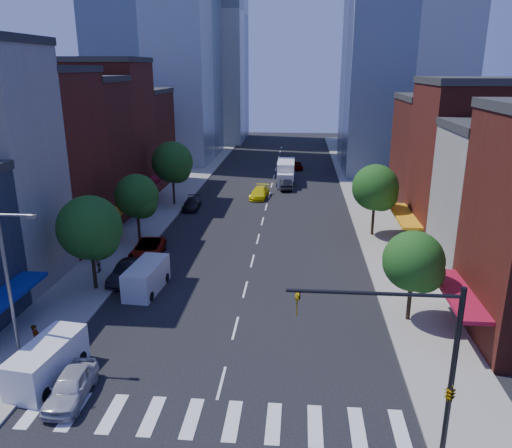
% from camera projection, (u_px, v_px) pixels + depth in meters
% --- Properties ---
extents(ground, '(220.00, 220.00, 0.00)m').
position_uv_depth(ground, '(221.00, 383.00, 27.15)').
color(ground, black).
rests_on(ground, ground).
extents(sidewalk_left, '(5.00, 120.00, 0.15)m').
position_uv_depth(sidewalk_left, '(174.00, 196.00, 66.18)').
color(sidewalk_left, gray).
rests_on(sidewalk_left, ground).
extents(sidewalk_right, '(5.00, 120.00, 0.15)m').
position_uv_depth(sidewalk_right, '(365.00, 200.00, 64.11)').
color(sidewalk_right, gray).
rests_on(sidewalk_right, ground).
extents(crosswalk, '(19.00, 3.00, 0.01)m').
position_uv_depth(crosswalk, '(212.00, 420.00, 24.30)').
color(crosswalk, silver).
rests_on(crosswalk, ground).
extents(bldg_left_2, '(12.00, 9.00, 16.00)m').
position_uv_depth(bldg_left_2, '(28.00, 163.00, 45.98)').
color(bldg_left_2, '#571B14').
rests_on(bldg_left_2, ground).
extents(bldg_left_3, '(12.00, 8.00, 15.00)m').
position_uv_depth(bldg_left_3, '(70.00, 153.00, 54.21)').
color(bldg_left_3, '#511B14').
rests_on(bldg_left_3, ground).
extents(bldg_left_4, '(12.00, 9.00, 17.00)m').
position_uv_depth(bldg_left_4, '(99.00, 134.00, 61.99)').
color(bldg_left_4, '#571B14').
rests_on(bldg_left_4, ground).
extents(bldg_left_5, '(12.00, 10.00, 13.00)m').
position_uv_depth(bldg_left_5, '(126.00, 140.00, 71.61)').
color(bldg_left_5, '#511B14').
rests_on(bldg_left_5, ground).
extents(bldg_right_2, '(12.00, 10.00, 15.00)m').
position_uv_depth(bldg_right_2, '(485.00, 169.00, 45.97)').
color(bldg_right_2, '#571B14').
rests_on(bldg_right_2, ground).
extents(bldg_right_3, '(12.00, 10.00, 13.00)m').
position_uv_depth(bldg_right_3, '(452.00, 160.00, 55.77)').
color(bldg_right_3, '#511B14').
rests_on(bldg_right_3, ground).
extents(tower_far_w, '(18.00, 18.00, 56.00)m').
position_uv_depth(tower_far_w, '(204.00, 13.00, 110.54)').
color(tower_far_w, '#9EA5AD').
rests_on(tower_far_w, ground).
extents(traffic_signal, '(7.24, 2.24, 8.00)m').
position_uv_depth(traffic_signal, '(439.00, 375.00, 20.80)').
color(traffic_signal, black).
rests_on(traffic_signal, sidewalk_right).
extents(streetlight, '(2.25, 0.25, 9.00)m').
position_uv_depth(streetlight, '(11.00, 279.00, 27.50)').
color(streetlight, slate).
rests_on(streetlight, sidewalk_left).
extents(tree_left_near, '(4.80, 4.80, 7.30)m').
position_uv_depth(tree_left_near, '(91.00, 230.00, 37.01)').
color(tree_left_near, black).
rests_on(tree_left_near, sidewalk_left).
extents(tree_left_mid, '(4.20, 4.20, 6.65)m').
position_uv_depth(tree_left_mid, '(138.00, 198.00, 47.57)').
color(tree_left_mid, black).
rests_on(tree_left_mid, sidewalk_left).
extents(tree_left_far, '(5.00, 5.00, 7.75)m').
position_uv_depth(tree_left_far, '(173.00, 164.00, 60.67)').
color(tree_left_far, black).
rests_on(tree_left_far, sidewalk_left).
extents(tree_right_near, '(4.00, 4.00, 6.20)m').
position_uv_depth(tree_right_near, '(416.00, 264.00, 32.46)').
color(tree_right_near, black).
rests_on(tree_right_near, sidewalk_right).
extents(tree_right_far, '(4.60, 4.60, 7.20)m').
position_uv_depth(tree_right_far, '(377.00, 189.00, 49.36)').
color(tree_right_far, black).
rests_on(tree_right_far, sidewalk_right).
extents(parked_car_front, '(2.00, 4.46, 1.49)m').
position_uv_depth(parked_car_front, '(71.00, 386.00, 25.65)').
color(parked_car_front, '#B7B7BC').
rests_on(parked_car_front, ground).
extents(parked_car_second, '(2.27, 4.94, 1.57)m').
position_uv_depth(parked_car_second, '(128.00, 272.00, 39.89)').
color(parked_car_second, black).
rests_on(parked_car_second, ground).
extents(parked_car_third, '(2.94, 5.72, 1.54)m').
position_uv_depth(parked_car_third, '(147.00, 249.00, 44.86)').
color(parked_car_third, '#999999').
rests_on(parked_car_third, ground).
extents(parked_car_rear, '(2.04, 4.61, 1.32)m').
position_uv_depth(parked_car_rear, '(192.00, 204.00, 60.29)').
color(parked_car_rear, black).
rests_on(parked_car_rear, ground).
extents(cargo_van_near, '(2.66, 5.30, 2.17)m').
position_uv_depth(cargo_van_near, '(46.00, 363.00, 27.06)').
color(cargo_van_near, silver).
rests_on(cargo_van_near, ground).
extents(cargo_van_far, '(2.41, 5.24, 2.17)m').
position_uv_depth(cargo_van_far, '(146.00, 278.00, 37.97)').
color(cargo_van_far, silver).
rests_on(cargo_van_far, ground).
extents(taxi, '(2.61, 5.22, 1.46)m').
position_uv_depth(taxi, '(260.00, 193.00, 65.40)').
color(taxi, yellow).
rests_on(taxi, ground).
extents(traffic_car_oncoming, '(2.17, 4.79, 1.52)m').
position_uv_depth(traffic_car_oncoming, '(285.00, 184.00, 70.09)').
color(traffic_car_oncoming, black).
rests_on(traffic_car_oncoming, ground).
extents(traffic_car_far, '(1.94, 4.01, 1.32)m').
position_uv_depth(traffic_car_far, '(298.00, 165.00, 84.12)').
color(traffic_car_far, '#999999').
rests_on(traffic_car_far, ground).
extents(box_truck, '(2.58, 8.09, 3.25)m').
position_uv_depth(box_truck, '(286.00, 173.00, 73.42)').
color(box_truck, white).
rests_on(box_truck, ground).
extents(pedestrian_near, '(0.49, 0.68, 1.73)m').
position_uv_depth(pedestrian_near, '(36.00, 338.00, 29.68)').
color(pedestrian_near, '#999999').
rests_on(pedestrian_near, sidewalk_left).
extents(pedestrian_far, '(0.66, 0.81, 1.56)m').
position_uv_depth(pedestrian_far, '(97.00, 263.00, 41.22)').
color(pedestrian_far, '#999999').
rests_on(pedestrian_far, sidewalk_left).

